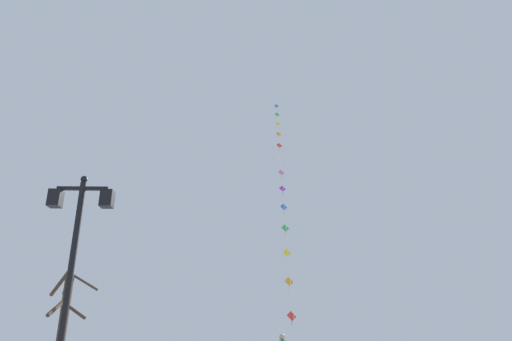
% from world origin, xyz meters
% --- Properties ---
extents(twin_lantern_lamp_post, '(1.47, 0.28, 5.05)m').
position_xyz_m(twin_lantern_lamp_post, '(-2.80, 9.97, 3.49)').
color(twin_lantern_lamp_post, black).
rests_on(twin_lantern_lamp_post, ground_plane).
extents(kite_train, '(1.18, 18.88, 22.55)m').
position_xyz_m(kite_train, '(3.39, 28.29, 11.62)').
color(kite_train, brown).
rests_on(kite_train, ground_plane).
extents(bare_tree, '(2.00, 2.16, 4.05)m').
position_xyz_m(bare_tree, '(-5.53, 17.12, 2.11)').
color(bare_tree, '#423323').
rests_on(bare_tree, ground_plane).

